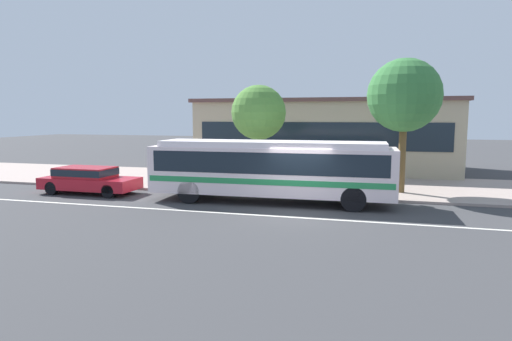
% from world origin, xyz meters
% --- Properties ---
extents(ground_plane, '(120.00, 120.00, 0.00)m').
position_xyz_m(ground_plane, '(0.00, 0.00, 0.00)').
color(ground_plane, '#3A3A3D').
extents(sidewalk_slab, '(60.00, 8.00, 0.12)m').
position_xyz_m(sidewalk_slab, '(0.00, 7.15, 0.06)').
color(sidewalk_slab, '#A49288').
rests_on(sidewalk_slab, ground_plane).
extents(lane_stripe_center, '(56.00, 0.16, 0.01)m').
position_xyz_m(lane_stripe_center, '(0.00, -0.80, 0.00)').
color(lane_stripe_center, silver).
rests_on(lane_stripe_center, ground_plane).
extents(transit_bus, '(10.57, 2.70, 2.68)m').
position_xyz_m(transit_bus, '(-1.47, 1.80, 1.56)').
color(transit_bus, white).
rests_on(transit_bus, ground_plane).
extents(sedan_behind_bus, '(4.76, 1.88, 1.29)m').
position_xyz_m(sedan_behind_bus, '(-10.58, 1.62, 0.73)').
color(sedan_behind_bus, '#B51927').
rests_on(sedan_behind_bus, ground_plane).
extents(pedestrian_waiting_near_sign, '(0.48, 0.48, 1.77)m').
position_xyz_m(pedestrian_waiting_near_sign, '(-1.85, 5.19, 1.16)').
color(pedestrian_waiting_near_sign, navy).
rests_on(pedestrian_waiting_near_sign, sidewalk_slab).
extents(bus_stop_sign, '(0.08, 0.44, 2.39)m').
position_xyz_m(bus_stop_sign, '(3.03, 3.63, 1.66)').
color(bus_stop_sign, gray).
rests_on(bus_stop_sign, sidewalk_slab).
extents(street_tree_near_stop, '(2.82, 2.82, 5.23)m').
position_xyz_m(street_tree_near_stop, '(-3.00, 5.41, 3.92)').
color(street_tree_near_stop, brown).
rests_on(street_tree_near_stop, sidewalk_slab).
extents(street_tree_mid_block, '(3.43, 3.43, 6.32)m').
position_xyz_m(street_tree_mid_block, '(4.11, 5.27, 4.69)').
color(street_tree_mid_block, brown).
rests_on(street_tree_mid_block, sidewalk_slab).
extents(station_building, '(16.98, 9.37, 4.87)m').
position_xyz_m(station_building, '(-0.49, 14.74, 2.44)').
color(station_building, tan).
rests_on(station_building, ground_plane).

